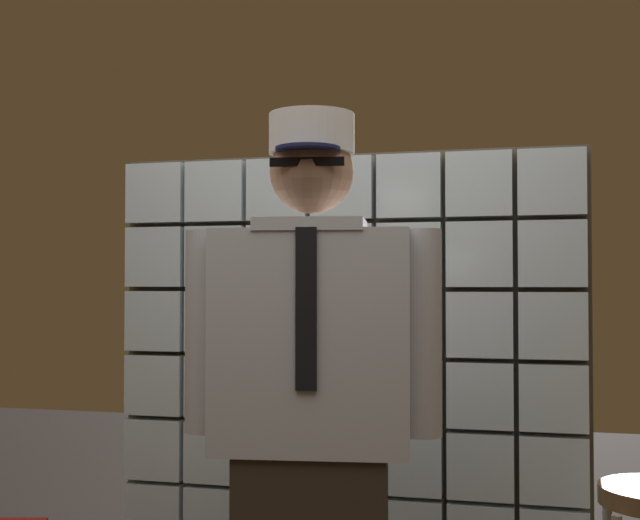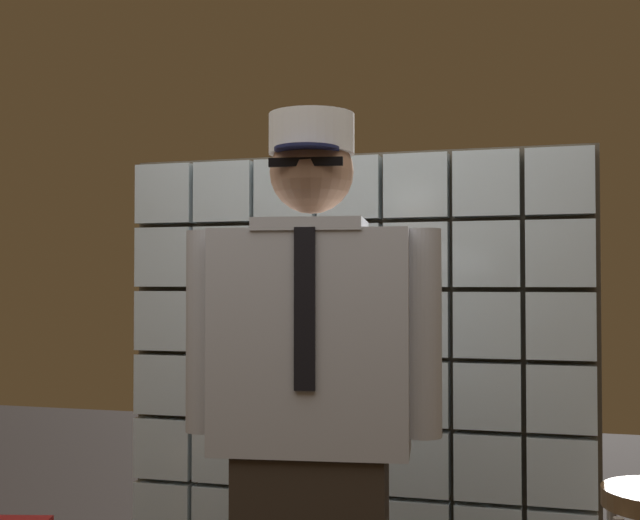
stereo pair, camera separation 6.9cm
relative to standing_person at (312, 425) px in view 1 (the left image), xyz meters
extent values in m
cube|color=silver|center=(-0.91, 0.94, -0.55)|extent=(0.24, 0.08, 0.24)
cube|color=silver|center=(-0.65, 0.94, -0.55)|extent=(0.24, 0.08, 0.24)
cube|color=silver|center=(-0.91, 0.94, -0.29)|extent=(0.24, 0.08, 0.24)
cube|color=silver|center=(-0.65, 0.94, -0.29)|extent=(0.24, 0.08, 0.24)
cube|color=silver|center=(-0.38, 0.94, -0.29)|extent=(0.24, 0.08, 0.24)
cube|color=silver|center=(-0.12, 0.94, -0.29)|extent=(0.24, 0.08, 0.24)
cube|color=silver|center=(0.14, 0.94, -0.29)|extent=(0.24, 0.08, 0.24)
cube|color=silver|center=(0.41, 0.94, -0.29)|extent=(0.24, 0.08, 0.24)
cube|color=silver|center=(0.67, 0.94, -0.29)|extent=(0.24, 0.08, 0.24)
cube|color=silver|center=(-0.91, 0.94, -0.03)|extent=(0.24, 0.08, 0.24)
cube|color=silver|center=(-0.65, 0.94, -0.03)|extent=(0.24, 0.08, 0.24)
cube|color=silver|center=(-0.38, 0.94, -0.03)|extent=(0.24, 0.08, 0.24)
cube|color=silver|center=(-0.12, 0.94, -0.03)|extent=(0.24, 0.08, 0.24)
cube|color=silver|center=(0.14, 0.94, -0.03)|extent=(0.24, 0.08, 0.24)
cube|color=silver|center=(0.41, 0.94, -0.03)|extent=(0.24, 0.08, 0.24)
cube|color=silver|center=(0.67, 0.94, -0.03)|extent=(0.24, 0.08, 0.24)
cube|color=silver|center=(-0.91, 0.94, 0.24)|extent=(0.24, 0.08, 0.24)
cube|color=silver|center=(-0.65, 0.94, 0.24)|extent=(0.24, 0.08, 0.24)
cube|color=silver|center=(-0.38, 0.94, 0.24)|extent=(0.24, 0.08, 0.24)
cube|color=silver|center=(-0.12, 0.94, 0.24)|extent=(0.24, 0.08, 0.24)
cube|color=silver|center=(0.14, 0.94, 0.24)|extent=(0.24, 0.08, 0.24)
cube|color=silver|center=(0.41, 0.94, 0.24)|extent=(0.24, 0.08, 0.24)
cube|color=silver|center=(0.67, 0.94, 0.24)|extent=(0.24, 0.08, 0.24)
cube|color=silver|center=(-0.91, 0.94, 0.50)|extent=(0.24, 0.08, 0.24)
cube|color=silver|center=(-0.65, 0.94, 0.50)|extent=(0.24, 0.08, 0.24)
cube|color=silver|center=(-0.38, 0.94, 0.50)|extent=(0.24, 0.08, 0.24)
cube|color=silver|center=(-0.12, 0.94, 0.50)|extent=(0.24, 0.08, 0.24)
cube|color=silver|center=(0.14, 0.94, 0.50)|extent=(0.24, 0.08, 0.24)
cube|color=silver|center=(0.41, 0.94, 0.50)|extent=(0.24, 0.08, 0.24)
cube|color=silver|center=(0.67, 0.94, 0.50)|extent=(0.24, 0.08, 0.24)
cube|color=silver|center=(-0.91, 0.94, 0.76)|extent=(0.24, 0.08, 0.24)
cube|color=silver|center=(-0.65, 0.94, 0.76)|extent=(0.24, 0.08, 0.24)
cube|color=silver|center=(-0.38, 0.94, 0.76)|extent=(0.24, 0.08, 0.24)
cube|color=silver|center=(-0.12, 0.94, 0.76)|extent=(0.24, 0.08, 0.24)
cube|color=silver|center=(0.14, 0.94, 0.76)|extent=(0.24, 0.08, 0.24)
cube|color=silver|center=(0.41, 0.94, 0.76)|extent=(0.24, 0.08, 0.24)
cube|color=silver|center=(0.67, 0.94, 0.76)|extent=(0.24, 0.08, 0.24)
cube|color=#4C4438|center=(-0.12, 0.99, -0.03)|extent=(1.87, 0.02, 1.87)
cube|color=silver|center=(0.00, 0.00, 0.23)|extent=(0.57, 0.31, 0.61)
cube|color=black|center=(0.02, -0.12, 0.33)|extent=(0.06, 0.02, 0.43)
cube|color=silver|center=(0.00, 0.00, 0.55)|extent=(0.33, 0.28, 0.04)
sphere|color=#A87A5B|center=(0.00, 0.00, 0.70)|extent=(0.23, 0.23, 0.23)
ellipsoid|color=black|center=(0.01, -0.05, 0.66)|extent=(0.16, 0.10, 0.11)
cube|color=black|center=(0.01, -0.11, 0.71)|extent=(0.20, 0.04, 0.02)
cylinder|color=#191E47|center=(0.01, -0.09, 0.75)|extent=(0.20, 0.20, 0.01)
cylinder|color=white|center=(0.00, 0.00, 0.81)|extent=(0.24, 0.24, 0.11)
cylinder|color=silver|center=(0.30, 0.04, 0.26)|extent=(0.12, 0.12, 0.56)
cylinder|color=silver|center=(-0.30, -0.04, 0.26)|extent=(0.12, 0.12, 0.56)
camera|label=1|loc=(0.58, -2.21, 0.39)|focal=46.39mm
camera|label=2|loc=(0.64, -2.20, 0.39)|focal=46.39mm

